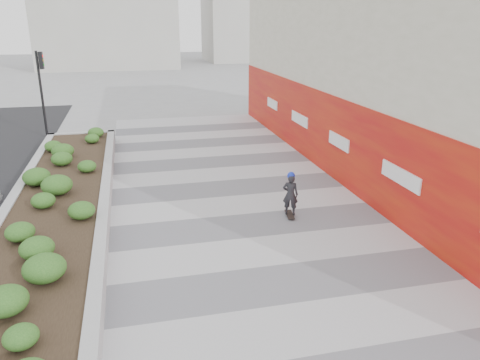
% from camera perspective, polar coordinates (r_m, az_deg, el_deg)
% --- Properties ---
extents(ground, '(160.00, 160.00, 0.00)m').
position_cam_1_polar(ground, '(9.44, 9.81, -17.78)').
color(ground, gray).
rests_on(ground, ground).
extents(walkway, '(8.00, 36.00, 0.01)m').
position_cam_1_polar(walkway, '(11.80, 4.12, -9.38)').
color(walkway, '#A8A8AD').
rests_on(walkway, ground).
extents(building, '(6.04, 24.08, 8.00)m').
position_cam_1_polar(building, '(18.91, 19.79, 13.00)').
color(building, beige).
rests_on(building, ground).
extents(planter, '(3.00, 18.00, 0.90)m').
position_cam_1_polar(planter, '(14.99, -21.30, -2.59)').
color(planter, '#9E9EA0').
rests_on(planter, ground).
extents(traffic_signal_near, '(0.33, 0.28, 4.20)m').
position_cam_1_polar(traffic_signal_near, '(24.87, -23.04, 10.98)').
color(traffic_signal_near, black).
rests_on(traffic_signal_near, ground).
extents(manhole_cover, '(0.44, 0.44, 0.01)m').
position_cam_1_polar(manhole_cover, '(11.95, 6.44, -9.09)').
color(manhole_cover, '#595654').
rests_on(manhole_cover, ground).
extents(skateboarder, '(0.54, 0.74, 1.41)m').
position_cam_1_polar(skateboarder, '(13.88, 6.16, -1.73)').
color(skateboarder, beige).
rests_on(skateboarder, ground).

